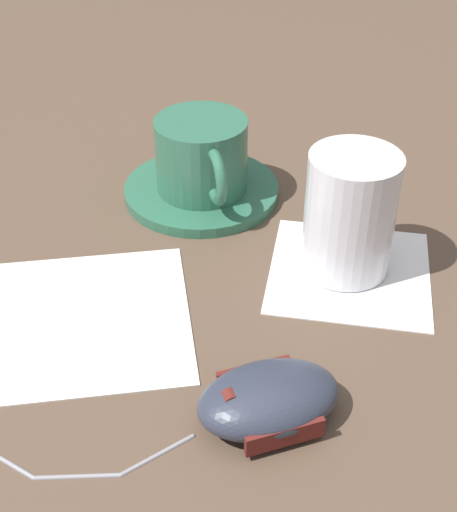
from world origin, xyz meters
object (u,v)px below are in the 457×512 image
(coffee_cup, at_px, (202,156))
(computer_mouse, at_px, (269,399))
(saucer, at_px, (202,190))
(drinking_glass, at_px, (350,214))

(coffee_cup, xyz_separation_m, computer_mouse, (0.20, -0.21, -0.03))
(saucer, height_order, coffee_cup, coffee_cup)
(drinking_glass, bearing_deg, saucer, 170.12)
(coffee_cup, distance_m, drinking_glass, 0.17)
(computer_mouse, bearing_deg, saucer, 133.71)
(saucer, bearing_deg, drinking_glass, -9.88)
(saucer, bearing_deg, computer_mouse, -46.29)
(saucer, bearing_deg, coffee_cup, -37.61)
(computer_mouse, bearing_deg, drinking_glass, 99.30)
(saucer, height_order, computer_mouse, computer_mouse)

